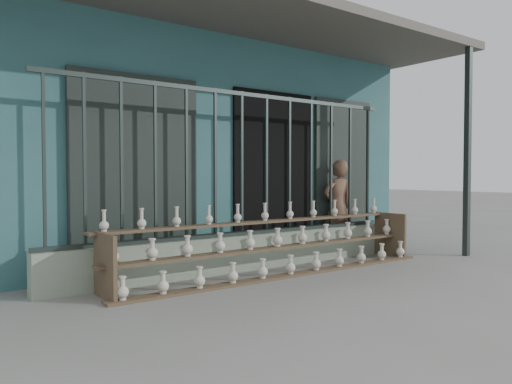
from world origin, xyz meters
TOP-DOWN VIEW (x-y plane):
  - ground at (0.00, 0.00)m, footprint 60.00×60.00m
  - workshop_building at (0.00, 4.23)m, footprint 7.40×6.60m
  - parapet_wall at (0.00, 1.30)m, footprint 5.00×0.20m
  - security_fence at (-0.00, 1.30)m, footprint 5.00×0.04m
  - shelf_rack at (0.25, 0.89)m, footprint 4.50×0.68m
  - elderly_woman at (1.99, 1.56)m, footprint 0.56×0.41m

SIDE VIEW (x-z plane):
  - ground at x=0.00m, z-range 0.00..0.00m
  - parapet_wall at x=0.00m, z-range 0.00..0.45m
  - shelf_rack at x=0.25m, z-range -0.07..0.79m
  - elderly_woman at x=1.99m, z-range 0.00..1.43m
  - security_fence at x=0.00m, z-range 0.45..2.25m
  - workshop_building at x=0.00m, z-range 0.02..3.23m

